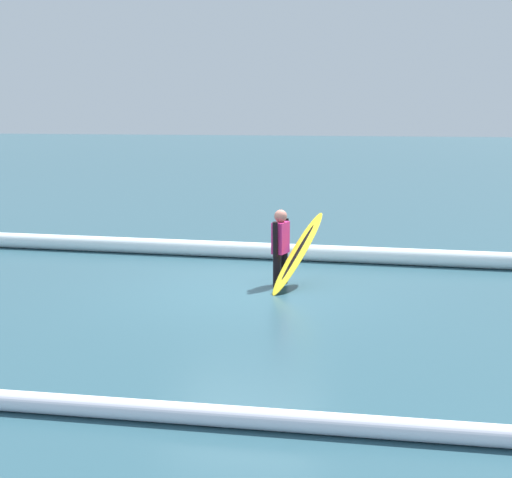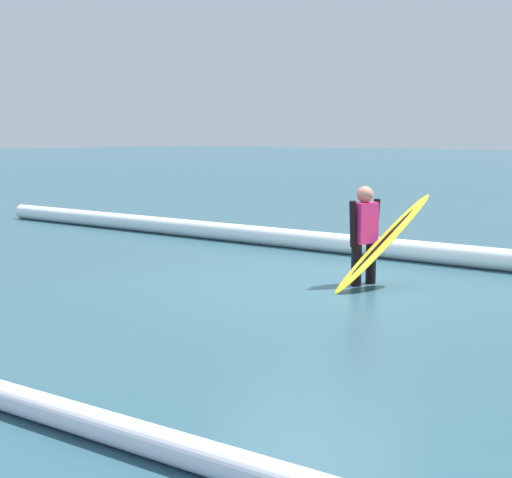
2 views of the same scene
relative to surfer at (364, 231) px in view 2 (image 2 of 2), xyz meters
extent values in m
plane|color=#294E5B|center=(0.43, 0.61, -0.73)|extent=(182.29, 182.29, 0.00)
cylinder|color=black|center=(-0.03, -0.14, -0.45)|extent=(0.14, 0.14, 0.56)
cylinder|color=black|center=(0.03, 0.14, -0.45)|extent=(0.14, 0.14, 0.56)
cube|color=#D82672|center=(0.00, 0.00, 0.10)|extent=(0.27, 0.37, 0.54)
sphere|color=#B97161|center=(0.00, 0.00, 0.48)|extent=(0.22, 0.22, 0.22)
cylinder|color=black|center=(-0.04, -0.21, 0.10)|extent=(0.09, 0.16, 0.62)
cylinder|color=black|center=(0.04, 0.21, 0.10)|extent=(0.09, 0.13, 0.62)
ellipsoid|color=yellow|center=(-0.33, 0.07, -0.13)|extent=(0.83, 1.52, 1.24)
ellipsoid|color=black|center=(-0.33, 0.07, -0.12)|extent=(0.55, 1.18, 1.00)
cylinder|color=white|center=(0.49, -2.15, -0.57)|extent=(20.27, 0.97, 0.33)
camera|label=1|loc=(-2.52, 11.67, 2.17)|focal=49.50mm
camera|label=2|loc=(-5.19, 8.65, 1.26)|focal=53.22mm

